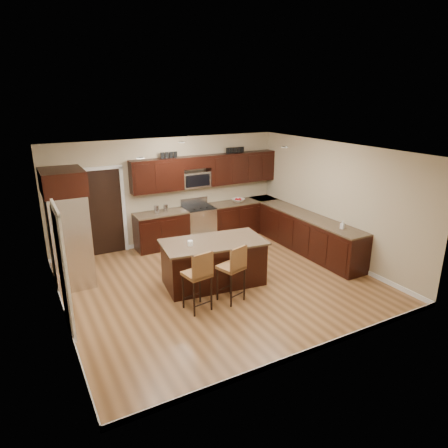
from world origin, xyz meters
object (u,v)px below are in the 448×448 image
range (199,224)px  stool_left (199,274)px  island (214,264)px  stool_mid (234,267)px  refrigerator (68,227)px

range → stool_left: (-1.51, -3.26, 0.24)m
island → stool_mid: (-0.02, -0.84, 0.26)m
range → refrigerator: 3.53m
range → refrigerator: refrigerator is taller
refrigerator → range: bearing=16.9°
island → range: bearing=78.8°
stool_left → stool_mid: bearing=-8.6°
stool_left → stool_mid: size_ratio=1.02×
island → stool_mid: stool_mid is taller
stool_left → stool_mid: stool_left is taller
range → stool_left: size_ratio=0.97×
range → island: bearing=-108.3°
range → stool_mid: 3.36m
range → stool_left: stool_left is taller
island → refrigerator: 2.97m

